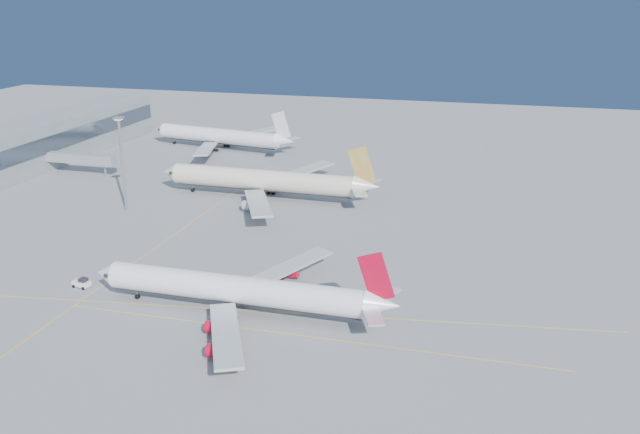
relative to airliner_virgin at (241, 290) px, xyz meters
The scene contains 9 objects.
ground 12.60m from the airliner_virgin, 44.29° to the left, with size 500.00×500.00×0.00m, color slate.
terminal 141.57m from the airliner_virgin, 138.79° to the left, with size 18.40×110.00×15.00m.
jet_bridge 116.65m from the airliner_virgin, 136.54° to the left, with size 23.60×3.60×6.90m.
taxiway_lines 16.48m from the airliner_virgin, 113.26° to the left, with size 118.86×140.00×0.02m.
airliner_virgin is the anchor object (origin of this frame).
airliner_etihad 73.66m from the airliner_virgin, 105.81° to the left, with size 64.95×60.14×16.98m.
airliner_third 138.01m from the airliner_virgin, 114.49° to the left, with size 59.64×54.38×16.04m.
pushback_tug 35.25m from the airliner_virgin, behind, with size 3.84×2.71×2.02m.
light_mast 73.09m from the airliner_virgin, 136.57° to the left, with size 2.19×2.19×25.31m.
Camera 1 is at (37.58, -119.52, 57.80)m, focal length 40.00 mm.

